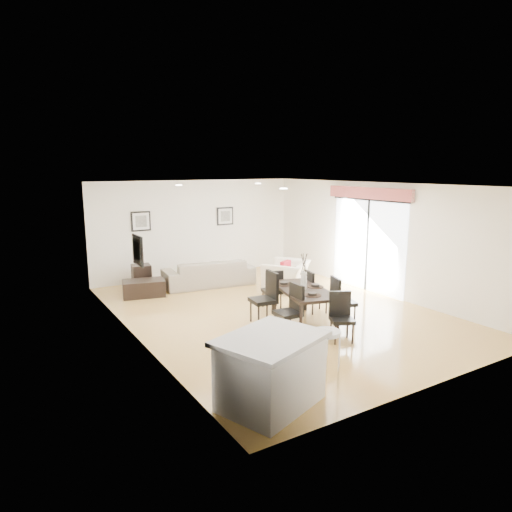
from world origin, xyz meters
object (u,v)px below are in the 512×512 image
dining_chair_wfar (267,294)px  kitchen_island (271,370)px  side_table (141,276)px  dining_table (303,292)px  coffee_table (144,288)px  dining_chair_head (341,313)px  dining_chair_foot (273,288)px  armchair (286,276)px  dining_chair_wnear (292,307)px  dining_chair_enear (340,298)px  bar_stool (327,339)px  dining_chair_efar (313,289)px  sofa (209,273)px

dining_chair_wfar → kitchen_island: (-1.70, -2.73, -0.10)m
side_table → kitchen_island: 6.64m
dining_table → coffee_table: 4.14m
dining_chair_head → kitchen_island: 2.64m
kitchen_island → dining_chair_foot: bearing=36.0°
dining_chair_head → armchair: bearing=97.4°
dining_chair_wnear → dining_chair_enear: (1.19, 0.03, -0.01)m
dining_chair_wfar → bar_stool: dining_chair_wfar is taller
dining_chair_efar → dining_chair_foot: 0.87m
dining_chair_wnear → side_table: dining_chair_wnear is taller
coffee_table → dining_chair_wfar: bearing=-51.2°
dining_table → side_table: 4.72m
dining_chair_wnear → side_table: 4.92m
dining_table → dining_chair_wfar: dining_chair_wfar is taller
dining_chair_wnear → bar_stool: size_ratio=1.16×
dining_chair_foot → bar_stool: dining_chair_foot is taller
kitchen_island → dining_table: bearing=25.3°
side_table → armchair: bearing=-34.6°
coffee_table → kitchen_island: bearing=-78.7°
dining_chair_wnear → dining_chair_enear: 1.19m
dining_chair_wnear → bar_stool: bearing=-19.1°
armchair → bar_stool: bar_stool is taller
dining_chair_wnear → dining_chair_foot: bearing=162.0°
armchair → coffee_table: bearing=-59.5°
side_table → dining_chair_wfar: bearing=-71.5°
dining_table → armchair: bearing=77.6°
coffee_table → side_table: bearing=89.4°
sofa → dining_chair_efar: 3.34m
dining_table → dining_chair_wnear: dining_chair_wnear is taller
dining_chair_wfar → coffee_table: 3.50m
dining_chair_enear → dining_chair_head: (-0.56, -0.66, -0.04)m
dining_table → dining_chair_foot: (-0.02, 1.05, -0.14)m
armchair → coffee_table: size_ratio=1.14×
coffee_table → armchair: bearing=-9.1°
sofa → dining_chair_enear: dining_chair_enear is taller
coffee_table → kitchen_island: 5.87m
armchair → side_table: size_ratio=1.83×
dining_chair_efar → kitchen_island: 3.99m
side_table → coffee_table: bearing=-103.9°
dining_chair_wnear → dining_chair_wfar: (0.01, 0.84, 0.04)m
dining_chair_wfar → dining_table: bearing=61.1°
armchair → kitchen_island: size_ratio=0.70×
armchair → dining_chair_wnear: bearing=19.3°
dining_chair_foot → side_table: size_ratio=1.44×
sofa → dining_chair_head: size_ratio=2.66×
dining_chair_wfar → coffee_table: bearing=-148.3°
dining_chair_enear → kitchen_island: size_ratio=0.59×
sofa → side_table: size_ratio=3.83×
dining_chair_efar → bar_stool: size_ratio=1.08×
dining_table → side_table: (-1.89, 4.31, -0.33)m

